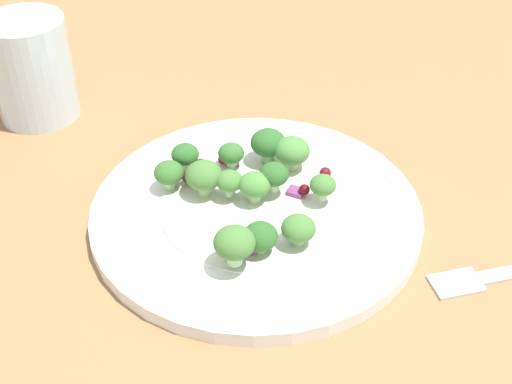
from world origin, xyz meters
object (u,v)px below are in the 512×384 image
(broccoli_floret_0, at_px, (255,185))
(broccoli_floret_1, at_px, (260,237))
(plate, at_px, (256,210))
(broccoli_floret_2, at_px, (231,154))
(water_glass, at_px, (32,69))

(broccoli_floret_0, bearing_deg, broccoli_floret_1, 140.02)
(broccoli_floret_0, xyz_separation_m, broccoli_floret_1, (-0.04, 0.04, -0.00))
(plate, height_order, broccoli_floret_1, broccoli_floret_1)
(broccoli_floret_1, bearing_deg, plate, -40.73)
(plate, relative_size, broccoli_floret_1, 10.08)
(broccoli_floret_2, bearing_deg, broccoli_floret_0, 158.98)
(broccoli_floret_2, bearing_deg, plate, 157.96)
(broccoli_floret_0, height_order, broccoli_floret_2, broccoli_floret_0)
(broccoli_floret_1, distance_m, broccoli_floret_2, 0.11)
(plate, distance_m, broccoli_floret_1, 0.06)
(water_glass, bearing_deg, plate, -171.02)
(broccoli_floret_0, relative_size, water_glass, 0.26)
(plate, height_order, water_glass, water_glass)
(broccoli_floret_0, xyz_separation_m, broccoli_floret_2, (0.05, -0.02, -0.00))
(broccoli_floret_0, height_order, broccoli_floret_1, broccoli_floret_0)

